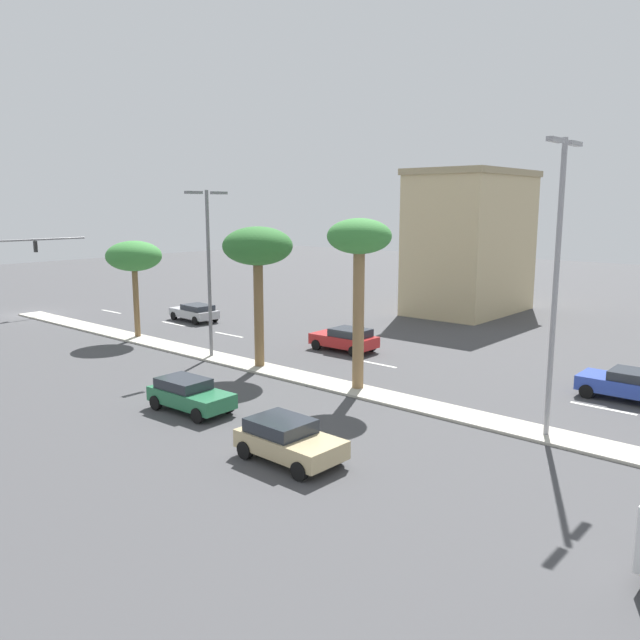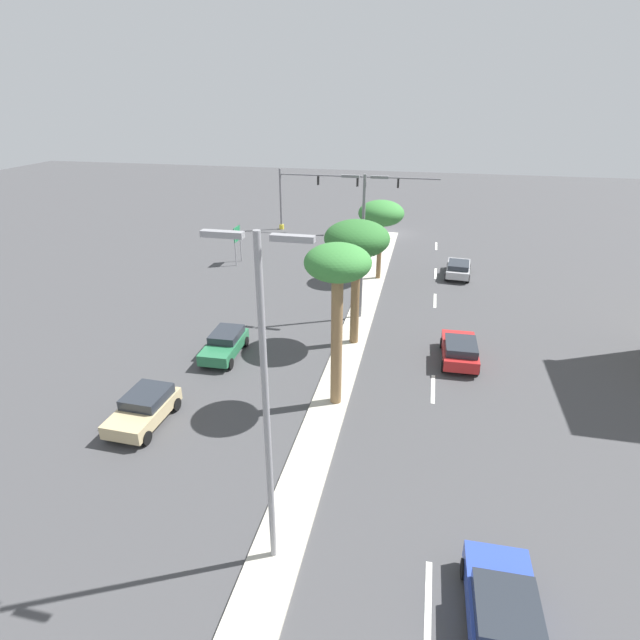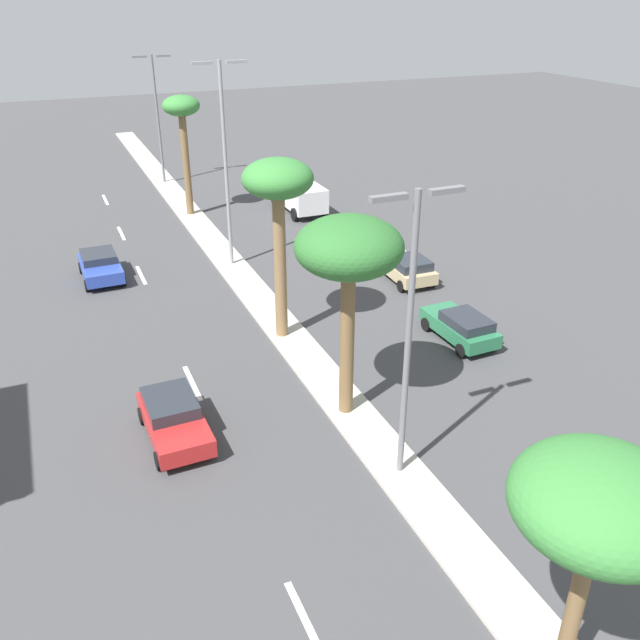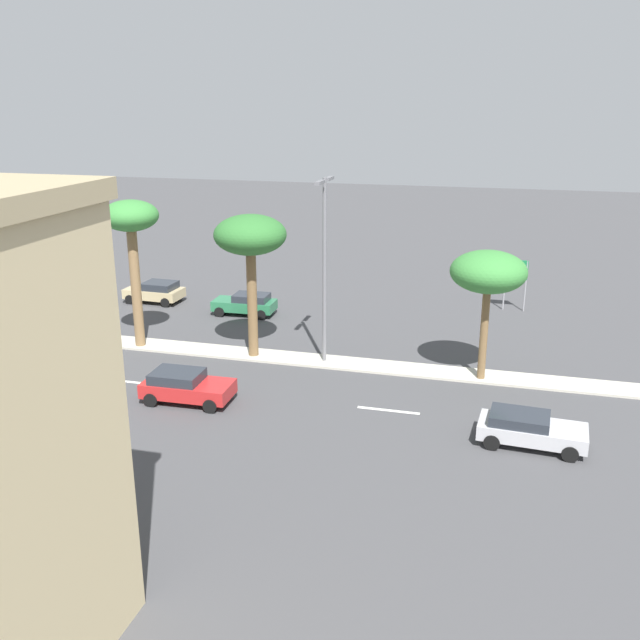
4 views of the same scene
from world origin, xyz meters
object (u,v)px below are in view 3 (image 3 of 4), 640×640
object	(u,v)px
palm_tree_mid	(278,189)
street_lamp_near	(410,319)
street_lamp_center	(157,109)
box_truck	(300,196)
palm_tree_rear	(182,116)
sedan_green_front	(461,326)
sedan_red_outboard	(174,419)
street_lamp_front	(225,152)
sedan_blue_center	(100,266)
sedan_tan_leading	(407,268)
palm_tree_front	(600,505)
palm_tree_inboard	(349,252)

from	to	relation	value
palm_tree_mid	street_lamp_near	bearing A→B (deg)	-88.44
street_lamp_center	box_truck	size ratio (longest dim) A/B	1.82
palm_tree_rear	box_truck	bearing A→B (deg)	-17.25
box_truck	street_lamp_center	bearing A→B (deg)	122.59
palm_tree_mid	sedan_green_front	world-z (taller)	palm_tree_mid
sedan_red_outboard	box_truck	bearing A→B (deg)	58.86
street_lamp_near	sedan_red_outboard	bearing A→B (deg)	142.82
street_lamp_front	sedan_green_front	xyz separation A→B (m)	(6.95, -12.91, -5.74)
sedan_blue_center	sedan_tan_leading	world-z (taller)	sedan_tan_leading
palm_tree_front	sedan_green_front	size ratio (longest dim) A/B	1.59
sedan_red_outboard	palm_tree_front	bearing A→B (deg)	-64.85
palm_tree_mid	sedan_blue_center	bearing A→B (deg)	123.61
sedan_tan_leading	box_truck	distance (m)	13.83
palm_tree_inboard	sedan_green_front	bearing A→B (deg)	23.53
street_lamp_center	box_truck	distance (m)	14.46
sedan_tan_leading	sedan_green_front	bearing A→B (deg)	-99.46
palm_tree_front	sedan_blue_center	world-z (taller)	palm_tree_front
palm_tree_front	street_lamp_center	xyz separation A→B (m)	(0.39, 47.39, 0.39)
sedan_green_front	sedan_tan_leading	bearing A→B (deg)	80.54
sedan_blue_center	palm_tree_mid	bearing A→B (deg)	-56.39
palm_tree_inboard	street_lamp_front	xyz separation A→B (m)	(0.22, 16.03, 0.03)
palm_tree_front	sedan_blue_center	size ratio (longest dim) A/B	1.63
palm_tree_mid	sedan_tan_leading	xyz separation A→B (m)	(8.45, 3.43, -6.15)
palm_tree_inboard	street_lamp_front	size ratio (longest dim) A/B	0.69
palm_tree_rear	street_lamp_front	xyz separation A→B (m)	(0.03, -10.17, -0.29)
palm_tree_mid	sedan_blue_center	world-z (taller)	palm_tree_mid
street_lamp_front	box_truck	xyz separation A→B (m)	(7.36, 7.88, -5.30)
sedan_blue_center	sedan_tan_leading	size ratio (longest dim) A/B	1.01
palm_tree_inboard	palm_tree_mid	size ratio (longest dim) A/B	0.94
palm_tree_front	sedan_blue_center	xyz separation A→B (m)	(-6.74, 28.85, -4.66)
street_lamp_center	sedan_blue_center	distance (m)	20.50
street_lamp_front	sedan_green_front	distance (m)	15.74
sedan_green_front	sedan_blue_center	bearing A→B (deg)	135.62
palm_tree_inboard	box_truck	world-z (taller)	palm_tree_inboard
street_lamp_center	sedan_blue_center	size ratio (longest dim) A/B	2.49
street_lamp_near	sedan_green_front	size ratio (longest dim) A/B	2.37
sedan_tan_leading	box_truck	xyz separation A→B (m)	(-0.75, 13.81, 0.42)
palm_tree_mid	sedan_red_outboard	size ratio (longest dim) A/B	1.96
sedan_tan_leading	palm_tree_front	bearing A→B (deg)	-111.13
street_lamp_front	sedan_blue_center	distance (m)	9.21
palm_tree_front	palm_tree_rear	xyz separation A→B (m)	(0.38, 38.14, 1.36)
street_lamp_near	sedan_blue_center	size ratio (longest dim) A/B	2.43
box_truck	sedan_tan_leading	bearing A→B (deg)	-86.88
palm_tree_inboard	sedan_green_front	distance (m)	9.68
palm_tree_rear	street_lamp_near	bearing A→B (deg)	-90.05
street_lamp_front	palm_tree_inboard	bearing A→B (deg)	-90.80
street_lamp_near	sedan_green_front	bearing A→B (deg)	44.99
palm_tree_inboard	street_lamp_near	bearing A→B (deg)	-87.52
palm_tree_front	palm_tree_rear	world-z (taller)	palm_tree_rear
palm_tree_rear	box_truck	distance (m)	9.54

